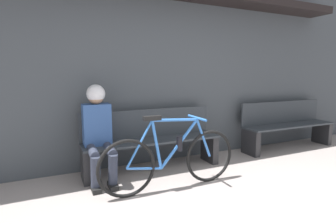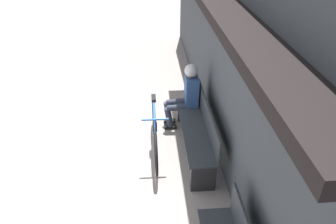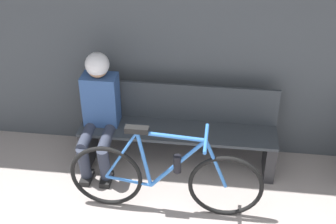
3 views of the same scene
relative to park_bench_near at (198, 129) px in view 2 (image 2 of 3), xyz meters
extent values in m
plane|color=gray|center=(0.15, -2.32, -0.41)|extent=(24.00, 24.00, 0.00)
cube|color=#3D4247|center=(0.15, 0.37, 1.19)|extent=(12.00, 0.12, 3.20)
cube|color=#2D3338|center=(0.00, -0.06, 0.02)|extent=(1.95, 0.42, 0.03)
cube|color=#2D3338|center=(0.00, 0.14, 0.24)|extent=(1.95, 0.03, 0.40)
cube|color=#232326|center=(-0.92, -0.06, -0.20)|extent=(0.10, 0.36, 0.42)
cube|color=#232326|center=(0.92, -0.06, -0.20)|extent=(0.10, 0.36, 0.42)
torus|color=black|center=(-0.57, -0.70, -0.08)|extent=(0.66, 0.04, 0.66)
torus|color=black|center=(0.50, -0.70, -0.08)|extent=(0.66, 0.04, 0.66)
cylinder|color=blue|center=(0.01, -0.70, 0.41)|extent=(0.58, 0.03, 0.07)
cylinder|color=blue|center=(0.07, -0.70, 0.13)|extent=(0.50, 0.03, 0.56)
cylinder|color=blue|center=(-0.22, -0.70, 0.14)|extent=(0.14, 0.03, 0.58)
cylinder|color=blue|center=(-0.37, -0.70, -0.11)|extent=(0.41, 0.03, 0.09)
cylinder|color=blue|center=(-0.42, -0.70, 0.17)|extent=(0.32, 0.02, 0.52)
cylinder|color=blue|center=(0.40, -0.70, 0.16)|extent=(0.22, 0.03, 0.49)
cube|color=black|center=(-0.27, -0.70, 0.45)|extent=(0.20, 0.07, 0.05)
cylinder|color=blue|center=(0.30, -0.70, 0.42)|extent=(0.03, 0.40, 0.03)
cylinder|color=black|center=(0.07, -0.70, 0.13)|extent=(0.07, 0.07, 0.17)
cylinder|color=#2D3342|center=(-0.86, -0.26, 0.03)|extent=(0.11, 0.41, 0.13)
cylinder|color=#2D3342|center=(-0.86, -0.43, -0.17)|extent=(0.11, 0.17, 0.39)
cube|color=black|center=(-0.86, -0.40, -0.39)|extent=(0.10, 0.22, 0.06)
cylinder|color=#2D3342|center=(-0.66, -0.26, 0.03)|extent=(0.11, 0.41, 0.13)
cylinder|color=#2D3342|center=(-0.66, -0.43, -0.17)|extent=(0.11, 0.17, 0.39)
cube|color=black|center=(-0.66, -0.40, -0.39)|extent=(0.10, 0.22, 0.06)
cube|color=#2D4C84|center=(-0.76, -0.02, 0.30)|extent=(0.34, 0.22, 0.53)
sphere|color=#9E7556|center=(-0.76, -0.04, 0.66)|extent=(0.20, 0.20, 0.20)
sphere|color=silver|center=(-0.76, -0.04, 0.69)|extent=(0.23, 0.23, 0.23)
camera|label=1|loc=(-1.30, -3.37, 0.93)|focal=28.00mm
camera|label=2|loc=(4.34, -0.80, 3.03)|focal=35.00mm
camera|label=3|loc=(0.39, -3.84, 2.66)|focal=50.00mm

